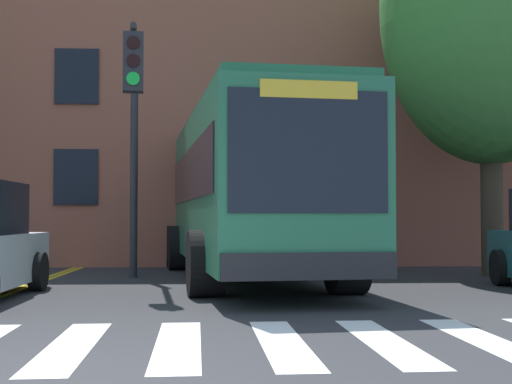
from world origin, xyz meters
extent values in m
cube|color=white|center=(-0.09, 1.65, 0.00)|extent=(0.55, 2.88, 0.01)
cube|color=white|center=(0.95, 1.68, 0.00)|extent=(0.55, 2.88, 0.01)
cube|color=white|center=(1.98, 1.72, 0.00)|extent=(0.55, 2.88, 0.01)
cube|color=white|center=(3.02, 1.76, 0.00)|extent=(0.55, 2.88, 0.01)
cube|color=white|center=(4.06, 1.79, 0.00)|extent=(0.55, 2.88, 0.01)
cube|color=gold|center=(-2.28, 15.67, 0.00)|extent=(0.12, 36.00, 0.01)
cube|color=gold|center=(-2.12, 15.67, 0.00)|extent=(0.12, 36.00, 0.01)
cube|color=#28704C|center=(1.85, 9.38, 1.80)|extent=(3.77, 11.14, 2.75)
cube|color=black|center=(3.06, 9.53, 2.08)|extent=(1.28, 9.97, 0.99)
cube|color=black|center=(0.64, 9.23, 2.08)|extent=(1.28, 9.97, 0.99)
cube|color=black|center=(2.53, 3.95, 2.13)|extent=(2.17, 0.30, 1.65)
cube|color=yellow|center=(2.53, 3.95, 2.96)|extent=(1.33, 0.20, 0.24)
cube|color=#232326|center=(2.54, 3.92, 0.61)|extent=(2.37, 0.40, 0.36)
cube|color=#246444|center=(1.85, 9.38, 3.26)|extent=(3.57, 10.69, 0.16)
cylinder|color=black|center=(3.42, 6.16, 0.53)|extent=(0.69, 1.11, 1.05)
cylinder|color=black|center=(1.13, 5.88, 0.53)|extent=(0.69, 1.11, 1.05)
cylinder|color=black|center=(2.69, 11.96, 0.53)|extent=(0.69, 1.11, 1.05)
cylinder|color=black|center=(0.40, 11.67, 0.53)|extent=(0.69, 1.11, 1.05)
cylinder|color=black|center=(2.55, 13.05, 0.53)|extent=(0.69, 1.11, 1.05)
cylinder|color=black|center=(0.26, 12.76, 0.53)|extent=(0.69, 1.11, 1.05)
cylinder|color=black|center=(-1.76, 6.94, 0.33)|extent=(0.22, 0.66, 0.66)
cylinder|color=black|center=(6.50, 7.48, 0.33)|extent=(0.26, 0.67, 0.66)
cylinder|color=#28282D|center=(-0.47, 9.62, 2.42)|extent=(0.16, 0.16, 4.84)
cylinder|color=#28282D|center=(-0.28, 8.01, 4.46)|extent=(0.48, 3.23, 0.11)
cube|color=#28282D|center=(-0.12, 6.55, 3.86)|extent=(0.37, 0.32, 1.00)
cylinder|color=black|center=(-0.10, 6.40, 4.16)|extent=(0.22, 0.05, 0.22)
cylinder|color=black|center=(-0.10, 6.40, 3.86)|extent=(0.22, 0.05, 0.22)
cylinder|color=green|center=(-0.10, 6.40, 3.56)|extent=(0.22, 0.05, 0.22)
cylinder|color=#4C3D2D|center=(7.20, 9.67, 1.46)|extent=(0.47, 0.47, 2.92)
ellipsoid|color=#428438|center=(7.20, 9.67, 5.88)|extent=(6.61, 6.58, 6.97)
cube|color=#9E5642|center=(-2.29, 16.22, 4.54)|extent=(31.72, 7.16, 9.08)
cube|color=black|center=(-2.29, 12.61, 2.27)|extent=(1.10, 0.06, 1.40)
cube|color=black|center=(-2.29, 12.61, 4.81)|extent=(1.10, 0.06, 1.40)
camera|label=1|loc=(1.37, -5.42, 1.25)|focal=50.00mm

